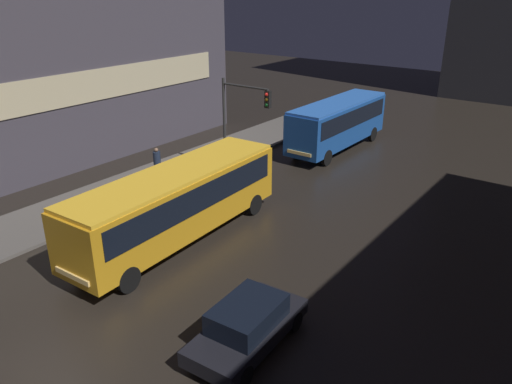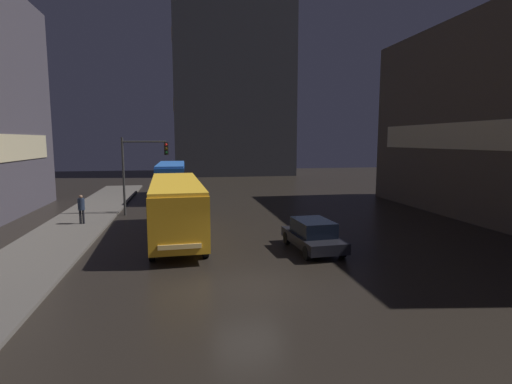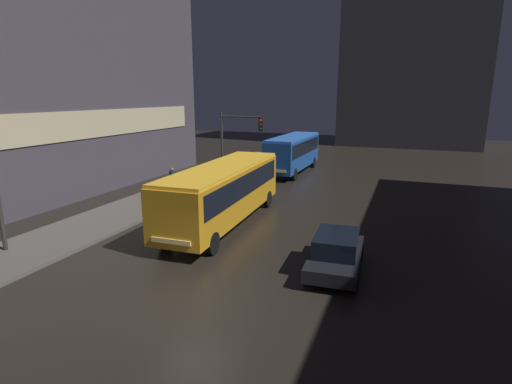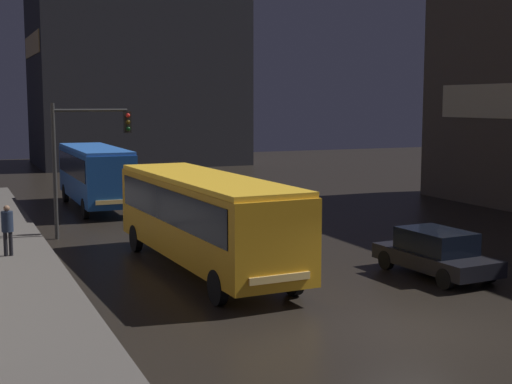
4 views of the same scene
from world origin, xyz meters
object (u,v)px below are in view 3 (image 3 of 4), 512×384
at_px(pedestrian_mid, 172,178).
at_px(traffic_light_main, 237,138).
at_px(bus_far, 293,150).
at_px(car_taxi, 336,252).
at_px(bus_near, 224,188).

distance_m(pedestrian_mid, traffic_light_main, 5.34).
height_order(bus_far, pedestrian_mid, bus_far).
bearing_deg(traffic_light_main, pedestrian_mid, -134.80).
bearing_deg(pedestrian_mid, car_taxi, 107.73).
relative_size(car_taxi, traffic_light_main, 0.79).
xyz_separation_m(car_taxi, traffic_light_main, (-9.17, 11.29, 3.02)).
bearing_deg(traffic_light_main, bus_near, -71.23).
distance_m(bus_far, pedestrian_mid, 12.45).
height_order(bus_near, car_taxi, bus_near).
bearing_deg(car_taxi, pedestrian_mid, -35.93).
relative_size(car_taxi, pedestrian_mid, 2.41).
distance_m(bus_near, bus_far, 15.55).
bearing_deg(car_taxi, traffic_light_main, -54.33).
bearing_deg(traffic_light_main, bus_far, 76.42).
relative_size(pedestrian_mid, traffic_light_main, 0.33).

